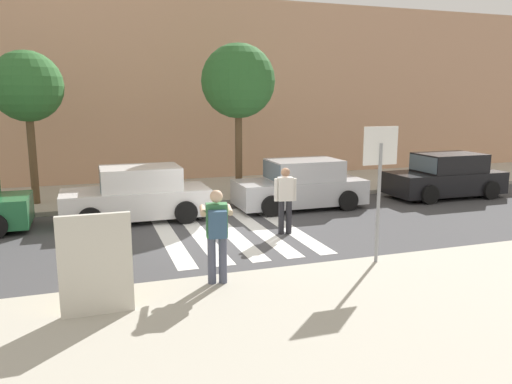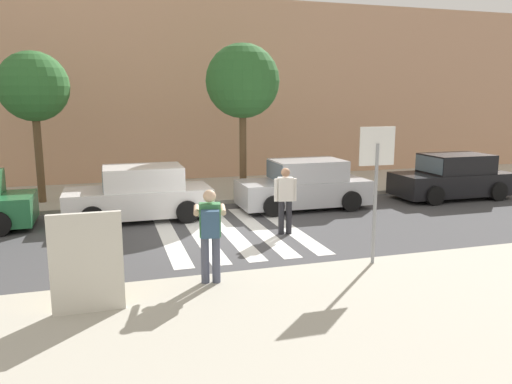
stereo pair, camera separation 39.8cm
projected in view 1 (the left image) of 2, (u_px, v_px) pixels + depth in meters
name	position (u px, v px, depth m)	size (l,w,h in m)	color
ground_plane	(232.00, 234.00, 12.93)	(120.00, 120.00, 0.00)	#424244
sidewalk_near	(350.00, 338.00, 7.15)	(60.00, 6.00, 0.14)	#B2AD9E
sidewalk_far	(187.00, 191.00, 18.50)	(60.00, 4.80, 0.14)	#B2AD9E
building_facade_far	(166.00, 92.00, 21.92)	(56.00, 4.00, 7.49)	tan
crosswalk_stripe_0	(169.00, 237.00, 12.61)	(0.44, 5.20, 0.01)	silver
crosswalk_stripe_1	(200.00, 234.00, 12.87)	(0.44, 5.20, 0.01)	silver
crosswalk_stripe_2	(230.00, 232.00, 13.12)	(0.44, 5.20, 0.01)	silver
crosswalk_stripe_3	(258.00, 229.00, 13.37)	(0.44, 5.20, 0.01)	silver
crosswalk_stripe_4	(286.00, 227.00, 13.62)	(0.44, 5.20, 0.01)	silver
stop_sign	(380.00, 164.00, 9.92)	(0.76, 0.08, 2.77)	gray
photographer_with_backpack	(217.00, 229.00, 8.89)	(0.68, 0.91, 1.72)	#474C60
pedestrian_crossing	(285.00, 197.00, 12.75)	(0.57, 0.30, 1.72)	#232328
parked_car_white	(137.00, 195.00, 14.26)	(4.10, 1.92, 1.55)	white
parked_car_silver	(301.00, 185.00, 15.87)	(4.10, 1.92, 1.55)	#B7BABF
parked_car_black	(446.00, 177.00, 17.63)	(4.10, 1.92, 1.55)	black
street_tree_west	(27.00, 87.00, 15.30)	(2.17, 2.17, 4.77)	brown
street_tree_center	(238.00, 82.00, 16.72)	(2.49, 2.49, 5.13)	brown
advertising_board	(96.00, 265.00, 7.66)	(1.10, 0.11, 1.60)	beige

